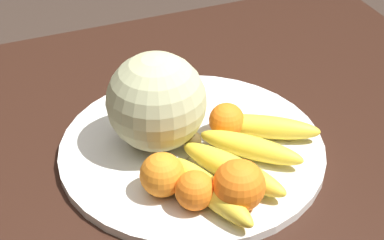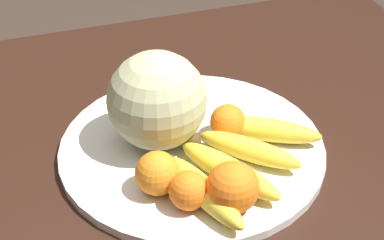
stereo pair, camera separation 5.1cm
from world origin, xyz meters
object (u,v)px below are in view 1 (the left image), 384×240
Objects in this scene: orange_front_left at (162,175)px; fruit_bowl at (192,149)px; kitchen_table at (169,203)px; melon at (156,102)px; orange_back_left at (239,185)px; orange_mid_center at (227,120)px; produce_tag at (178,160)px; orange_front_right at (195,190)px; banana_bunch at (239,158)px.

fruit_bowl is at bearing -133.64° from orange_front_left.
melon reaches higher than kitchen_table.
melon is (0.05, -0.03, 0.08)m from fruit_bowl.
melon reaches higher than orange_back_left.
produce_tag is at bearing 19.23° from orange_mid_center.
kitchen_table is 0.12m from fruit_bowl.
melon reaches higher than fruit_bowl.
orange_back_left reaches higher than orange_front_right.
orange_mid_center is at bearing 130.82° from banana_bunch.
fruit_bowl is 0.09m from banana_bunch.
fruit_bowl is 0.15m from orange_back_left.
banana_bunch reaches higher than fruit_bowl.
orange_front_left is (0.04, 0.09, 0.15)m from kitchen_table.
fruit_bowl is at bearing -110.16° from orange_front_right.
kitchen_table is 2.89× the size of fruit_bowl.
orange_mid_center is 0.62× the size of produce_tag.
melon is 0.09m from produce_tag.
melon is (0.01, -0.02, 0.20)m from kitchen_table.
orange_front_left is 1.14× the size of orange_mid_center.
kitchen_table is 0.13m from produce_tag.
orange_mid_center is (-0.11, 0.02, -0.05)m from melon.
orange_front_right is 0.06m from orange_back_left.
orange_mid_center is 0.16m from orange_back_left.
kitchen_table is at bearing -73.64° from orange_back_left.
melon is at bearing -126.05° from produce_tag.
fruit_bowl is 5.65× the size of orange_back_left.
orange_back_left reaches higher than orange_mid_center.
melon is 2.72× the size of orange_mid_center.
produce_tag is at bearing -70.00° from orange_back_left.
orange_mid_center is 0.10m from produce_tag.
produce_tag is (-0.01, -0.10, -0.03)m from orange_front_right.
melon is at bearing -63.23° from kitchen_table.
kitchen_table is 0.23m from orange_back_left.
fruit_bowl is at bearing -86.23° from orange_back_left.
kitchen_table is at bearing -174.57° from banana_bunch.
orange_back_left is (-0.09, 0.07, 0.00)m from orange_front_left.
orange_front_left is 0.87× the size of orange_back_left.
kitchen_table is at bearing -93.70° from orange_front_right.
orange_mid_center reaches higher than banana_bunch.
melon reaches higher than banana_bunch.
fruit_bowl is at bearing 161.65° from kitchen_table.
banana_bunch is at bearing 120.31° from fruit_bowl.
banana_bunch is (-0.08, 0.09, 0.14)m from kitchen_table.
orange_back_left is (-0.01, 0.15, 0.04)m from fruit_bowl.
orange_mid_center is (-0.06, -0.01, 0.03)m from fruit_bowl.
orange_front_left is 0.05m from orange_front_right.
orange_back_left is (-0.06, 0.02, 0.01)m from orange_front_right.
orange_front_right is at bearing -21.40° from orange_back_left.
banana_bunch is 0.08m from orange_mid_center.
produce_tag is (-0.00, 0.04, 0.12)m from kitchen_table.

